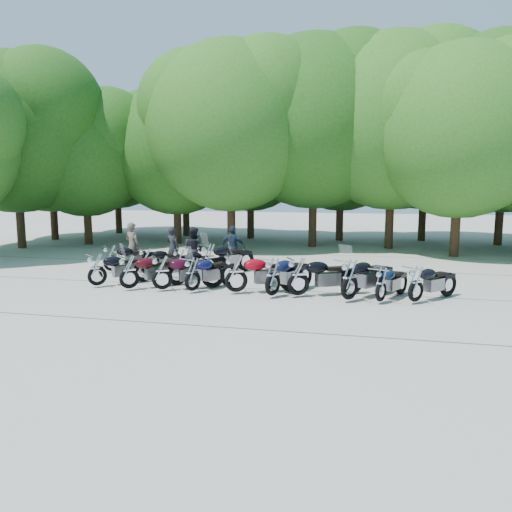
% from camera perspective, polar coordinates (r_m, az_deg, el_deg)
% --- Properties ---
extents(ground, '(90.00, 90.00, 0.00)m').
position_cam_1_polar(ground, '(15.07, -1.28, -4.95)').
color(ground, gray).
rests_on(ground, ground).
extents(tree_0, '(7.50, 7.50, 9.21)m').
position_cam_1_polar(tree_0, '(33.25, -22.47, 11.13)').
color(tree_0, '#3A2614').
rests_on(tree_0, ground).
extents(tree_1, '(6.97, 6.97, 8.55)m').
position_cam_1_polar(tree_1, '(29.92, -19.01, 10.94)').
color(tree_1, '#3A2614').
rests_on(tree_1, ground).
extents(tree_2, '(7.31, 7.31, 8.97)m').
position_cam_1_polar(tree_2, '(29.22, -9.14, 11.85)').
color(tree_2, '#3A2614').
rests_on(tree_2, ground).
extents(tree_3, '(8.70, 8.70, 10.67)m').
position_cam_1_polar(tree_3, '(26.61, -2.92, 14.48)').
color(tree_3, '#3A2614').
rests_on(tree_3, ground).
extents(tree_4, '(9.13, 9.13, 11.20)m').
position_cam_1_polar(tree_4, '(27.67, 6.67, 14.85)').
color(tree_4, '#3A2614').
rests_on(tree_4, ground).
extents(tree_5, '(9.04, 9.04, 11.10)m').
position_cam_1_polar(tree_5, '(27.62, 15.41, 14.50)').
color(tree_5, '#3A2614').
rests_on(tree_5, ground).
extents(tree_6, '(8.00, 8.00, 9.82)m').
position_cam_1_polar(tree_6, '(25.46, 22.36, 13.01)').
color(tree_6, '#3A2614').
rests_on(tree_6, ground).
extents(tree_9, '(7.59, 7.59, 9.32)m').
position_cam_1_polar(tree_9, '(36.19, -15.70, 11.27)').
color(tree_9, '#3A2614').
rests_on(tree_9, ground).
extents(tree_10, '(7.78, 7.78, 9.55)m').
position_cam_1_polar(tree_10, '(33.46, -8.14, 12.00)').
color(tree_10, '#3A2614').
rests_on(tree_10, ground).
extents(tree_11, '(7.56, 7.56, 9.28)m').
position_cam_1_polar(tree_11, '(31.59, -0.63, 12.01)').
color(tree_11, '#3A2614').
rests_on(tree_11, ground).
extents(tree_12, '(7.88, 7.88, 9.67)m').
position_cam_1_polar(tree_12, '(30.83, 9.74, 12.41)').
color(tree_12, '#3A2614').
rests_on(tree_12, ground).
extents(tree_13, '(8.31, 8.31, 10.20)m').
position_cam_1_polar(tree_13, '(31.95, 18.86, 12.51)').
color(tree_13, '#3A2614').
rests_on(tree_13, ground).
extents(tree_14, '(8.02, 8.02, 9.84)m').
position_cam_1_polar(tree_14, '(31.22, 26.56, 11.81)').
color(tree_14, '#3A2614').
rests_on(tree_14, ground).
extents(tree_17, '(8.31, 8.31, 10.20)m').
position_cam_1_polar(tree_17, '(29.67, -25.88, 12.49)').
color(tree_17, '#3A2614').
rests_on(tree_17, ground).
extents(motorcycle_0, '(2.03, 2.17, 1.29)m').
position_cam_1_polar(motorcycle_0, '(17.45, -17.71, -1.36)').
color(motorcycle_0, black).
rests_on(motorcycle_0, ground).
extents(motorcycle_1, '(2.15, 2.12, 1.31)m').
position_cam_1_polar(motorcycle_1, '(16.66, -14.31, -1.63)').
color(motorcycle_1, '#3D0810').
rests_on(motorcycle_1, ground).
extents(motorcycle_2, '(2.36, 1.83, 1.32)m').
position_cam_1_polar(motorcycle_2, '(16.29, -10.68, -1.73)').
color(motorcycle_2, black).
rests_on(motorcycle_2, ground).
extents(motorcycle_3, '(1.64, 2.32, 1.27)m').
position_cam_1_polar(motorcycle_3, '(15.94, -7.27, -1.94)').
color(motorcycle_3, '#0D0F3C').
rests_on(motorcycle_3, ground).
extents(motorcycle_4, '(2.59, 1.75, 1.41)m').
position_cam_1_polar(motorcycle_4, '(15.60, -2.27, -1.85)').
color(motorcycle_4, maroon).
rests_on(motorcycle_4, ground).
extents(motorcycle_5, '(1.72, 2.54, 1.39)m').
position_cam_1_polar(motorcycle_5, '(15.13, 1.93, -2.22)').
color(motorcycle_5, black).
rests_on(motorcycle_5, ground).
extents(motorcycle_6, '(2.53, 1.81, 1.39)m').
position_cam_1_polar(motorcycle_6, '(15.19, 4.87, -2.18)').
color(motorcycle_6, black).
rests_on(motorcycle_6, ground).
extents(motorcycle_7, '(2.09, 2.52, 1.43)m').
position_cam_1_polar(motorcycle_7, '(14.82, 10.66, -2.48)').
color(motorcycle_7, black).
rests_on(motorcycle_7, ground).
extents(motorcycle_8, '(1.48, 2.18, 1.19)m').
position_cam_1_polar(motorcycle_8, '(14.85, 14.11, -3.05)').
color(motorcycle_8, black).
rests_on(motorcycle_8, ground).
extents(motorcycle_9, '(1.97, 2.10, 1.25)m').
position_cam_1_polar(motorcycle_9, '(15.08, 17.82, -2.91)').
color(motorcycle_9, black).
rests_on(motorcycle_9, ground).
extents(motorcycle_10, '(2.13, 1.80, 1.22)m').
position_cam_1_polar(motorcycle_10, '(20.22, -16.20, -0.11)').
color(motorcycle_10, black).
rests_on(motorcycle_10, ground).
extents(motorcycle_11, '(2.07, 1.58, 1.15)m').
position_cam_1_polar(motorcycle_11, '(19.40, -12.36, -0.42)').
color(motorcycle_11, black).
rests_on(motorcycle_11, ground).
extents(motorcycle_12, '(2.14, 1.36, 1.16)m').
position_cam_1_polar(motorcycle_12, '(18.82, -8.60, -0.57)').
color(motorcycle_12, black).
rests_on(motorcycle_12, ground).
extents(motorcycle_13, '(2.06, 2.43, 1.39)m').
position_cam_1_polar(motorcycle_13, '(18.67, -5.39, -0.23)').
color(motorcycle_13, black).
rests_on(motorcycle_13, ground).
extents(rider_0, '(0.80, 0.66, 1.89)m').
position_cam_1_polar(rider_0, '(20.95, -13.94, 1.18)').
color(rider_0, brown).
rests_on(rider_0, ground).
extents(rider_1, '(1.03, 0.91, 1.78)m').
position_cam_1_polar(rider_1, '(19.69, -7.18, 0.75)').
color(rider_1, black).
rests_on(rider_1, ground).
extents(rider_2, '(1.05, 0.45, 1.77)m').
position_cam_1_polar(rider_2, '(20.19, -2.65, 0.99)').
color(rider_2, '#1E2E3F').
rests_on(rider_2, ground).
extents(rider_3, '(0.72, 0.59, 1.70)m').
position_cam_1_polar(rider_3, '(20.71, -9.50, 0.97)').
color(rider_3, black).
rests_on(rider_3, ground).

